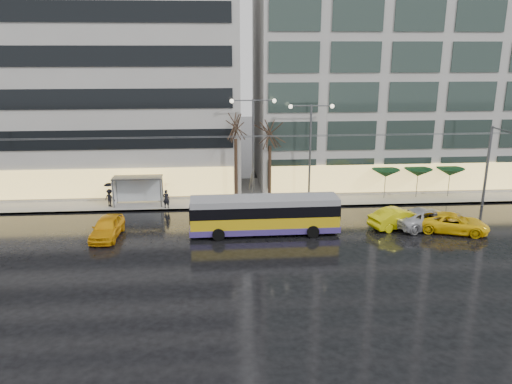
{
  "coord_description": "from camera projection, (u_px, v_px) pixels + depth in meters",
  "views": [
    {
      "loc": [
        -0.97,
        -31.63,
        13.21
      ],
      "look_at": [
        1.81,
        5.0,
        2.66
      ],
      "focal_mm": 35.0,
      "sensor_mm": 36.0,
      "label": 1
    }
  ],
  "objects": [
    {
      "name": "tree_b",
      "position": [
        270.0,
        131.0,
        43.25
      ],
      "size": [
        3.2,
        3.2,
        7.7
      ],
      "color": "black",
      "rests_on": "sidewalk"
    },
    {
      "name": "building_left",
      "position": [
        61.0,
        71.0,
        48.0
      ],
      "size": [
        34.0,
        14.0,
        22.0
      ],
      "primitive_type": "cube",
      "color": "#AAA7A2",
      "rests_on": "sidewalk"
    },
    {
      "name": "building_right",
      "position": [
        416.0,
        55.0,
        50.13
      ],
      "size": [
        32.0,
        14.0,
        25.0
      ],
      "primitive_type": "cube",
      "color": "#AAA7A2",
      "rests_on": "sidewalk"
    },
    {
      "name": "taxi_c",
      "position": [
        453.0,
        223.0,
        37.21
      ],
      "size": [
        5.63,
        3.96,
        1.43
      ],
      "primitive_type": "imported",
      "rotation": [
        0.0,
        0.0,
        1.22
      ],
      "color": "yellow",
      "rests_on": "ground"
    },
    {
      "name": "trolleybus",
      "position": [
        265.0,
        216.0,
        36.72
      ],
      "size": [
        10.95,
        4.31,
        5.06
      ],
      "color": "gold",
      "rests_on": "ground"
    },
    {
      "name": "ground",
      "position": [
        235.0,
        250.0,
        34.03
      ],
      "size": [
        140.0,
        140.0,
        0.0
      ],
      "primitive_type": "plane",
      "color": "black",
      "rests_on": "ground"
    },
    {
      "name": "street_lamp_far",
      "position": [
        310.0,
        139.0,
        43.31
      ],
      "size": [
        3.96,
        0.36,
        8.53
      ],
      "color": "#595B60",
      "rests_on": "sidewalk"
    },
    {
      "name": "pedestrian_c",
      "position": [
        109.0,
        194.0,
        42.72
      ],
      "size": [
        1.14,
        1.1,
        2.11
      ],
      "color": "black",
      "rests_on": "sidewalk"
    },
    {
      "name": "taxi_b",
      "position": [
        399.0,
        218.0,
        38.14
      ],
      "size": [
        4.94,
        3.02,
        1.54
      ],
      "primitive_type": "imported",
      "rotation": [
        0.0,
        0.0,
        1.89
      ],
      "color": "yellow",
      "rests_on": "ground"
    },
    {
      "name": "taxi_a",
      "position": [
        107.0,
        227.0,
        36.1
      ],
      "size": [
        2.08,
        4.62,
        1.54
      ],
      "primitive_type": "imported",
      "rotation": [
        0.0,
        0.0,
        -0.06
      ],
      "color": "#EDA40C",
      "rests_on": "ground"
    },
    {
      "name": "bus_shelter",
      "position": [
        134.0,
        184.0,
        43.12
      ],
      "size": [
        4.2,
        1.6,
        2.51
      ],
      "color": "#595B60",
      "rests_on": "sidewalk"
    },
    {
      "name": "parasol_c",
      "position": [
        450.0,
        172.0,
        45.35
      ],
      "size": [
        2.5,
        2.5,
        2.65
      ],
      "color": "#595B60",
      "rests_on": "sidewalk"
    },
    {
      "name": "parasol_a",
      "position": [
        386.0,
        173.0,
        44.91
      ],
      "size": [
        2.5,
        2.5,
        2.65
      ],
      "color": "#595B60",
      "rests_on": "sidewalk"
    },
    {
      "name": "sidewalk",
      "position": [
        251.0,
        192.0,
        47.57
      ],
      "size": [
        80.0,
        10.0,
        0.15
      ],
      "primitive_type": "cube",
      "color": "gray",
      "rests_on": "ground"
    },
    {
      "name": "street_lamp_near",
      "position": [
        253.0,
        136.0,
        42.87
      ],
      "size": [
        3.96,
        0.36,
        9.03
      ],
      "color": "#595B60",
      "rests_on": "sidewalk"
    },
    {
      "name": "tree_a",
      "position": [
        235.0,
        123.0,
        42.65
      ],
      "size": [
        3.2,
        3.2,
        8.4
      ],
      "color": "black",
      "rests_on": "sidewalk"
    },
    {
      "name": "kerb",
      "position": [
        255.0,
        208.0,
        42.82
      ],
      "size": [
        80.0,
        0.1,
        0.15
      ],
      "primitive_type": "cube",
      "color": "slate",
      "rests_on": "ground"
    },
    {
      "name": "pedestrian_a",
      "position": [
        166.0,
        191.0,
        42.19
      ],
      "size": [
        1.17,
        1.19,
        2.19
      ],
      "color": "black",
      "rests_on": "sidewalk"
    },
    {
      "name": "catenary",
      "position": [
        243.0,
        164.0,
        40.53
      ],
      "size": [
        42.24,
        5.12,
        7.0
      ],
      "color": "#595B60",
      "rests_on": "ground"
    },
    {
      "name": "sedan_silver",
      "position": [
        424.0,
        218.0,
        38.24
      ],
      "size": [
        5.88,
        4.1,
        1.49
      ],
      "primitive_type": "imported",
      "rotation": [
        0.0,
        0.0,
        1.91
      ],
      "color": "#B4B3B8",
      "rests_on": "ground"
    },
    {
      "name": "pedestrian_b",
      "position": [
        159.0,
        193.0,
        44.38
      ],
      "size": [
        0.92,
        0.88,
        1.5
      ],
      "color": "black",
      "rests_on": "sidewalk"
    },
    {
      "name": "parasol_b",
      "position": [
        418.0,
        173.0,
        45.13
      ],
      "size": [
        2.5,
        2.5,
        2.65
      ],
      "color": "#595B60",
      "rests_on": "sidewalk"
    }
  ]
}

